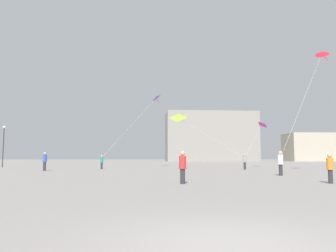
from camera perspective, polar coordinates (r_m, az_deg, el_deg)
ground_plane at (r=5.79m, az=10.83°, el=-19.55°), size 300.00×300.00×0.00m
person_in_teal at (r=37.38m, az=-11.60°, el=-6.14°), size 0.34×0.34×1.57m
person_in_white at (r=25.70m, az=19.19°, el=-6.02°), size 0.40×0.40×1.83m
person_in_red at (r=17.04m, az=2.58°, el=-7.02°), size 0.37×0.37×1.71m
person_in_orange at (r=19.35m, az=26.64°, el=-6.46°), size 0.35×0.35×1.59m
person_in_blue at (r=34.87m, az=-20.89°, el=-5.69°), size 0.41×0.41×1.86m
person_in_grey at (r=36.57m, az=13.35°, el=-5.98°), size 0.38×0.38×1.74m
kite_crimson_diamond at (r=34.22m, az=25.44°, el=11.31°), size 7.13×5.69×10.18m
kite_magenta_delta at (r=43.64m, az=16.28°, el=0.18°), size 4.67×6.74×4.58m
kite_lime_delta at (r=34.05m, az=1.93°, el=1.36°), size 8.20×1.94×4.55m
kite_violet_delta at (r=43.73m, az=-2.15°, el=4.89°), size 6.73×7.01×8.41m
building_left_hall at (r=99.15m, az=7.45°, el=-1.92°), size 27.03×12.41×14.65m
building_centre_hall at (r=109.40m, az=26.62°, el=-3.38°), size 26.32×9.87×8.32m
lamppost_east at (r=47.93m, az=-26.97°, el=-2.17°), size 0.36×0.36×5.47m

